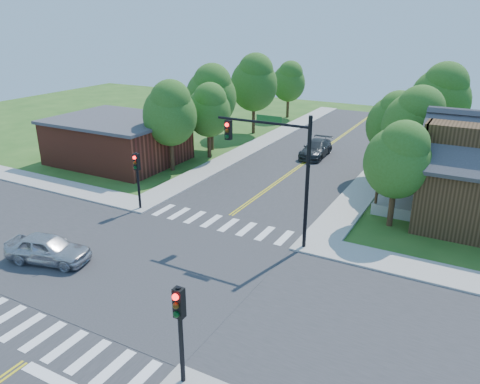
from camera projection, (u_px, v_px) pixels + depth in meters
The scene contains 24 objects.
ground at pixel (155, 270), 23.01m from camera, with size 100.00×100.00×0.00m, color #29541A.
road_ns at pixel (155, 269), 23.00m from camera, with size 10.00×90.00×0.04m, color #2D2D30.
road_ew at pixel (155, 269), 23.00m from camera, with size 90.00×10.00×0.04m, color #2D2D30.
intersection_patch at pixel (155, 270), 23.01m from camera, with size 10.20×10.20×0.06m, color #2D2D30.
sidewalk_nw at pixel (126, 150), 43.05m from camera, with size 40.00×40.00×0.14m.
crosswalk_north at pixel (220, 223), 28.09m from camera, with size 8.85×2.00×0.01m.
crosswalk_south at pixel (54, 341), 17.90m from camera, with size 8.85×2.00×0.01m.
centerline at pixel (155, 269), 22.99m from camera, with size 0.30×90.00×0.01m.
signal_mast_ne at pixel (277, 158), 24.13m from camera, with size 5.30×0.42×7.20m.
signal_pole_se at pixel (179, 318), 14.94m from camera, with size 0.34×0.42×3.80m.
signal_pole_nw at pixel (137, 171), 29.15m from camera, with size 0.34×0.42×3.80m.
building_nw at pixel (118, 140), 39.53m from camera, with size 10.40×8.40×3.73m.
tree_e_a at pixel (399, 158), 26.31m from camera, with size 3.77×3.59×6.42m.
tree_e_b at pixel (415, 123), 31.88m from camera, with size 4.38×4.16×7.45m.
tree_e_c at pixel (441, 97), 38.48m from camera, with size 4.90×4.65×8.33m.
tree_e_d at pixel (445, 89), 46.23m from camera, with size 4.37×4.15×7.43m.
tree_w_a at pixel (170, 112), 36.06m from camera, with size 4.28×4.06×7.27m.
tree_w_b at pixel (211, 94), 41.70m from camera, with size 4.64×4.41×7.88m.
tree_w_c at pixel (254, 81), 47.68m from camera, with size 4.88×4.63×8.29m.
tree_w_d at pixel (289, 80), 55.75m from camera, with size 3.99×3.79×6.79m.
tree_house at pixel (395, 122), 34.32m from camera, with size 3.96×3.77×6.74m.
tree_bldg at pixel (209, 109), 39.66m from camera, with size 3.86×3.67×6.57m.
car_silver at pixel (48, 249), 23.47m from camera, with size 4.58×2.72×1.46m, color #B7B9BF.
car_dgrey at pixel (316, 149), 41.14m from camera, with size 2.20×4.94×1.41m, color #2F3334.
Camera 1 is at (13.29, -15.72, 11.74)m, focal length 35.00 mm.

